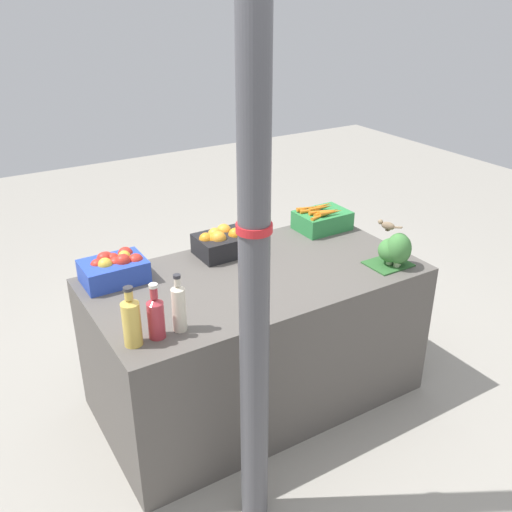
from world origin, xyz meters
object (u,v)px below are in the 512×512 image
at_px(broccoli_pile, 396,250).
at_px(juice_bottle_ruby, 156,316).
at_px(carrot_crate, 322,219).
at_px(apple_crate, 114,267).
at_px(sparrow_bird, 387,225).
at_px(support_pole, 254,247).
at_px(juice_bottle_cloudy, 179,307).
at_px(juice_bottle_golden, 131,321).
at_px(orange_crate, 223,242).

bearing_deg(broccoli_pile, juice_bottle_ruby, 178.75).
height_order(carrot_crate, juice_bottle_ruby, juice_bottle_ruby).
xyz_separation_m(apple_crate, sparrow_bird, (1.26, -0.56, 0.15)).
distance_m(support_pole, apple_crate, 1.09).
bearing_deg(sparrow_bird, broccoli_pile, -172.35).
relative_size(broccoli_pile, juice_bottle_cloudy, 0.84).
distance_m(broccoli_pile, sparrow_bird, 0.14).
distance_m(juice_bottle_golden, sparrow_bird, 1.39).
bearing_deg(juice_bottle_golden, sparrow_bird, 0.90).
xyz_separation_m(carrot_crate, juice_bottle_ruby, (-1.29, -0.57, 0.04)).
bearing_deg(orange_crate, carrot_crate, -0.42).
xyz_separation_m(juice_bottle_golden, sparrow_bird, (1.38, 0.02, 0.11)).
height_order(orange_crate, juice_bottle_ruby, juice_bottle_ruby).
height_order(carrot_crate, juice_bottle_cloudy, juice_bottle_cloudy).
distance_m(juice_bottle_cloudy, sparrow_bird, 1.18).
xyz_separation_m(orange_crate, juice_bottle_ruby, (-0.62, -0.57, 0.03)).
xyz_separation_m(apple_crate, juice_bottle_ruby, (-0.02, -0.58, 0.03)).
height_order(support_pole, juice_bottle_golden, support_pole).
relative_size(support_pole, apple_crate, 8.33).
relative_size(broccoli_pile, juice_bottle_golden, 0.83).
height_order(apple_crate, sparrow_bird, sparrow_bird).
bearing_deg(juice_bottle_cloudy, juice_bottle_ruby, -180.00).
height_order(orange_crate, juice_bottle_golden, juice_bottle_golden).
bearing_deg(orange_crate, juice_bottle_cloudy, -132.13).
height_order(juice_bottle_ruby, sparrow_bird, juice_bottle_ruby).
relative_size(support_pole, juice_bottle_cloudy, 9.70).
bearing_deg(support_pole, juice_bottle_golden, 130.22).
bearing_deg(broccoli_pile, sparrow_bird, 121.16).
relative_size(support_pole, broccoli_pile, 11.60).
height_order(carrot_crate, broccoli_pile, broccoli_pile).
bearing_deg(juice_bottle_cloudy, support_pole, -72.09).
xyz_separation_m(apple_crate, juice_bottle_golden, (-0.12, -0.58, 0.04)).
relative_size(carrot_crate, juice_bottle_ruby, 1.23).
bearing_deg(juice_bottle_golden, juice_bottle_ruby, -0.00).
distance_m(juice_bottle_ruby, sparrow_bird, 1.29).
relative_size(apple_crate, juice_bottle_cloudy, 1.16).
bearing_deg(apple_crate, juice_bottle_golden, -101.82).
distance_m(support_pole, juice_bottle_cloudy, 0.58).
bearing_deg(juice_bottle_ruby, apple_crate, 88.27).
distance_m(carrot_crate, broccoli_pile, 0.60).
height_order(support_pole, sparrow_bird, support_pole).
height_order(juice_bottle_golden, sparrow_bird, juice_bottle_golden).
relative_size(support_pole, carrot_crate, 8.33).
bearing_deg(juice_bottle_cloudy, broccoli_pile, -1.36).
height_order(juice_bottle_golden, juice_bottle_cloudy, juice_bottle_golden).
xyz_separation_m(orange_crate, carrot_crate, (0.67, -0.00, -0.01)).
height_order(apple_crate, carrot_crate, apple_crate).
distance_m(carrot_crate, juice_bottle_cloudy, 1.32).
xyz_separation_m(broccoli_pile, sparrow_bird, (-0.03, 0.05, 0.13)).
xyz_separation_m(juice_bottle_ruby, sparrow_bird, (1.28, 0.02, 0.12)).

